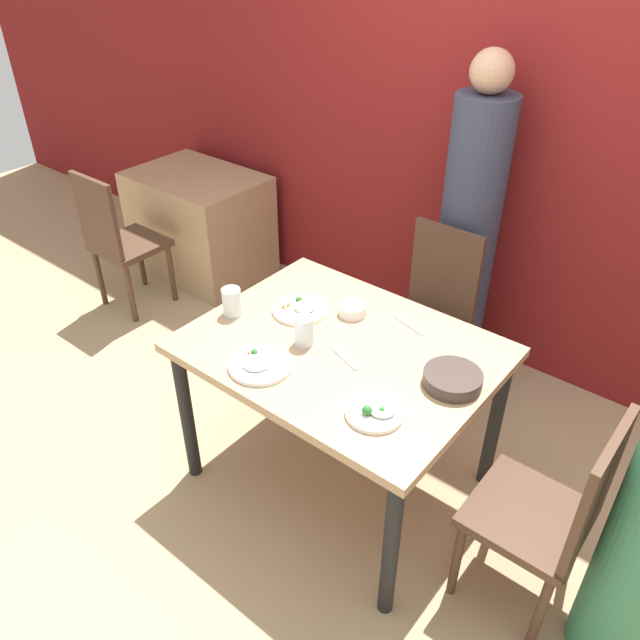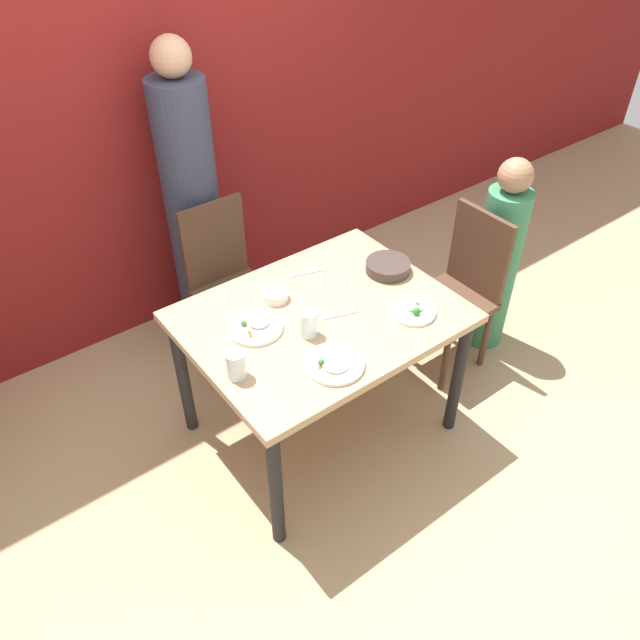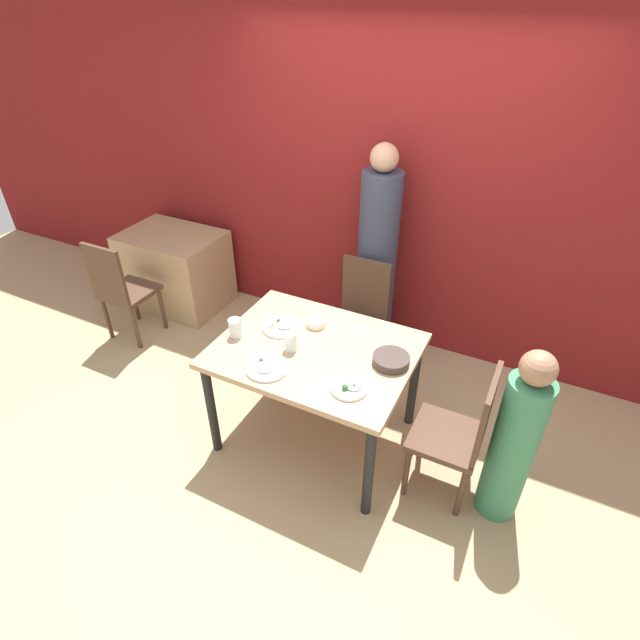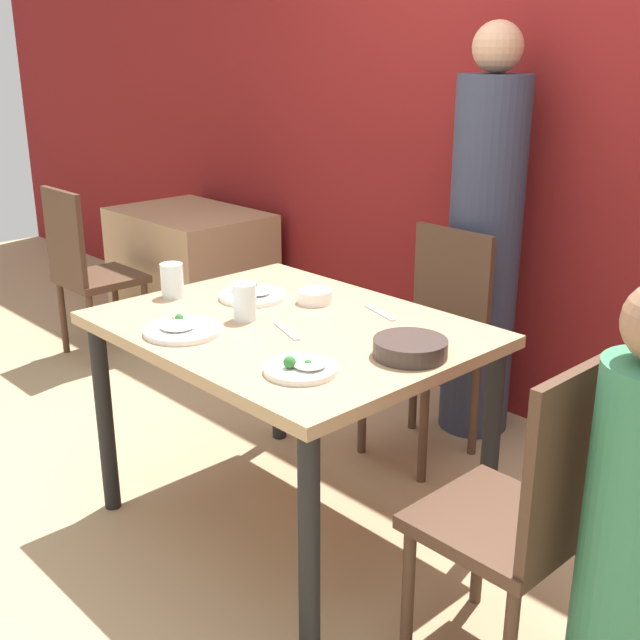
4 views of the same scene
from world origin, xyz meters
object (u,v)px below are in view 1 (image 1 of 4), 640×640
Objects in this scene: bowl_curry at (453,379)px; plate_rice_adult at (301,309)px; person_adult at (468,236)px; chair_adult_spot at (430,312)px; chair_child_spot at (551,513)px; glass_water_tall at (232,302)px.

bowl_curry is 0.76m from plate_rice_adult.
chair_adult_spot is at bearing -90.00° from person_adult.
chair_child_spot is at bearing -10.94° from bowl_curry.
bowl_curry is 1.78× the size of glass_water_tall.
person_adult is at bearing 69.15° from glass_water_tall.
chair_child_spot is 0.54× the size of person_adult.
person_adult is 13.90× the size of glass_water_tall.
glass_water_tall is (-0.98, -0.18, 0.03)m from bowl_curry.
person_adult is (0.00, 0.32, 0.31)m from chair_adult_spot.
chair_adult_spot is at bearing 124.15° from bowl_curry.
bowl_curry is (0.51, -0.75, 0.30)m from chair_adult_spot.
bowl_curry is at bearing 10.42° from glass_water_tall.
chair_adult_spot is 3.83× the size of plate_rice_adult.
plate_rice_adult is at bearing -109.43° from chair_adult_spot.
chair_child_spot is at bearing -5.23° from plate_rice_adult.
person_adult is at bearing -139.62° from chair_child_spot.
glass_water_tall is at bearing -110.85° from person_adult.
chair_child_spot is at bearing 3.44° from glass_water_tall.
chair_adult_spot is at bearing -130.42° from chair_child_spot.
person_adult reaches higher than chair_child_spot.
chair_adult_spot reaches higher than bowl_curry.
person_adult is (-0.99, 1.16, 0.31)m from chair_child_spot.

